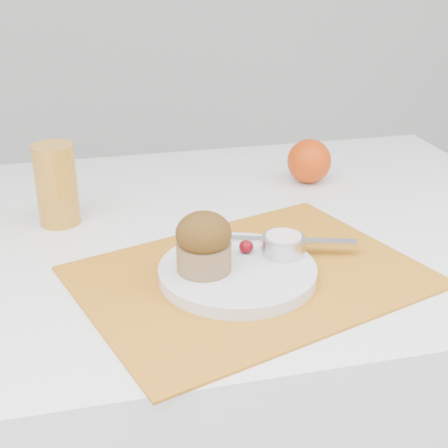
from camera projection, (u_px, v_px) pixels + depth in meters
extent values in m
cube|color=white|center=(207.00, 405.00, 1.18)|extent=(1.20, 0.80, 0.75)
cube|color=#BF721A|center=(251.00, 276.00, 0.87)|extent=(0.54, 0.46, 0.00)
cylinder|color=silver|center=(238.00, 272.00, 0.86)|extent=(0.22, 0.22, 0.02)
cylinder|color=silver|center=(283.00, 245.00, 0.88)|extent=(0.07, 0.07, 0.03)
cylinder|color=white|center=(284.00, 237.00, 0.88)|extent=(0.06, 0.06, 0.01)
ellipsoid|color=#510208|center=(246.00, 247.00, 0.89)|extent=(0.02, 0.02, 0.02)
ellipsoid|color=#580217|center=(269.00, 247.00, 0.89)|extent=(0.02, 0.02, 0.02)
cube|color=silver|center=(290.00, 241.00, 0.92)|extent=(0.19, 0.08, 0.00)
sphere|color=#CE3C07|center=(309.00, 161.00, 1.20)|extent=(0.08, 0.08, 0.08)
cylinder|color=orange|center=(56.00, 185.00, 1.01)|extent=(0.08, 0.08, 0.13)
cylinder|color=#947047|center=(204.00, 256.00, 0.84)|extent=(0.09, 0.09, 0.04)
ellipsoid|color=#331E09|center=(204.00, 234.00, 0.82)|extent=(0.08, 0.08, 0.06)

